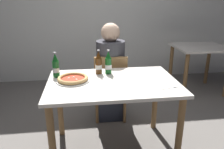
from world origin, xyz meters
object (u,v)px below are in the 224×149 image
object	(u,v)px
diner_seated	(111,75)
pizza_margherita_near	(73,79)
beer_bottle_right	(99,64)
chair_behind_table	(111,84)
beer_bottle_center	(56,67)
dining_table_background	(199,56)
dining_table_main	(113,93)
beer_bottle_left	(108,64)
napkin_with_cutlery	(166,84)

from	to	relation	value
diner_seated	pizza_margherita_near	bearing A→B (deg)	-125.14
diner_seated	beer_bottle_right	size ratio (longest dim) A/B	4.89
chair_behind_table	pizza_margherita_near	size ratio (longest dim) A/B	2.77
diner_seated	beer_bottle_center	size ratio (longest dim) A/B	4.89
dining_table_background	chair_behind_table	bearing A→B (deg)	-154.35
diner_seated	chair_behind_table	bearing A→B (deg)	-97.99
dining_table_main	pizza_margherita_near	xyz separation A→B (m)	(-0.36, 0.05, 0.14)
dining_table_background	beer_bottle_left	bearing A→B (deg)	-145.04
dining_table_background	beer_bottle_center	bearing A→B (deg)	-151.37
chair_behind_table	beer_bottle_center	world-z (taller)	beer_bottle_center
beer_bottle_right	napkin_with_cutlery	distance (m)	0.69
dining_table_background	beer_bottle_center	distance (m)	2.41
dining_table_main	diner_seated	world-z (taller)	diner_seated
beer_bottle_left	napkin_with_cutlery	size ratio (longest dim) A/B	1.14
dining_table_background	pizza_margherita_near	xyz separation A→B (m)	(-1.94, -1.29, 0.18)
pizza_margherita_near	napkin_with_cutlery	world-z (taller)	pizza_margherita_near
dining_table_main	pizza_margherita_near	world-z (taller)	pizza_margherita_near
napkin_with_cutlery	beer_bottle_center	bearing A→B (deg)	161.35
beer_bottle_left	dining_table_main	bearing A→B (deg)	-86.51
beer_bottle_center	beer_bottle_right	world-z (taller)	same
pizza_margherita_near	beer_bottle_center	size ratio (longest dim) A/B	1.24
dining_table_background	pizza_margherita_near	world-z (taller)	pizza_margherita_near
chair_behind_table	diner_seated	size ratio (longest dim) A/B	0.70
dining_table_background	beer_bottle_left	world-z (taller)	beer_bottle_left
beer_bottle_right	dining_table_main	bearing A→B (deg)	-64.94
dining_table_main	pizza_margherita_near	bearing A→B (deg)	171.67
dining_table_main	beer_bottle_right	distance (m)	0.34
beer_bottle_center	beer_bottle_right	distance (m)	0.42
dining_table_main	dining_table_background	distance (m)	2.07
dining_table_background	beer_bottle_right	world-z (taller)	beer_bottle_right
chair_behind_table	beer_bottle_center	bearing A→B (deg)	41.41
chair_behind_table	pizza_margherita_near	bearing A→B (deg)	58.69
dining_table_background	napkin_with_cutlery	size ratio (longest dim) A/B	3.71
chair_behind_table	beer_bottle_left	xyz separation A→B (m)	(-0.07, -0.38, 0.37)
dining_table_main	dining_table_background	size ratio (longest dim) A/B	1.50
chair_behind_table	beer_bottle_left	size ratio (longest dim) A/B	3.44
diner_seated	beer_bottle_left	bearing A→B (deg)	-100.03
beer_bottle_right	chair_behind_table	bearing A→B (deg)	65.91
diner_seated	dining_table_background	size ratio (longest dim) A/B	1.51
chair_behind_table	diner_seated	xyz separation A→B (m)	(0.01, 0.05, 0.10)
beer_bottle_left	beer_bottle_center	bearing A→B (deg)	-175.95
dining_table_main	beer_bottle_left	distance (m)	0.32
pizza_margherita_near	napkin_with_cutlery	xyz separation A→B (m)	(0.82, -0.19, -0.02)
diner_seated	beer_bottle_left	xyz separation A→B (m)	(-0.08, -0.43, 0.27)
dining_table_background	pizza_margherita_near	distance (m)	2.34
chair_behind_table	dining_table_background	bearing A→B (deg)	-148.63
beer_bottle_left	beer_bottle_right	distance (m)	0.10
beer_bottle_left	beer_bottle_right	size ratio (longest dim) A/B	1.00
diner_seated	beer_bottle_right	xyz separation A→B (m)	(-0.17, -0.42, 0.27)
pizza_margherita_near	beer_bottle_left	distance (m)	0.40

